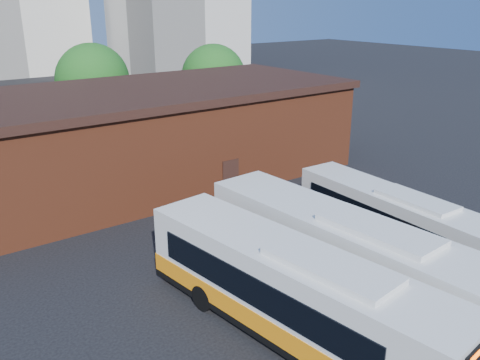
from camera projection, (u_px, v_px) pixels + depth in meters
ground at (371, 314)px, 20.32m from camera, size 220.00×220.00×0.00m
bus_midwest at (292, 296)px, 18.44m from camera, size 4.43×13.93×3.74m
bus_mideast at (341, 260)px, 20.97m from camera, size 3.80×14.17×3.82m
bus_east at (391, 221)px, 25.43m from camera, size 2.76×11.47×3.10m
transit_worker at (473, 317)px, 18.45m from camera, size 0.52×0.76×2.00m
depot_building at (143, 134)px, 34.44m from camera, size 28.60×12.60×6.40m
tree_mid at (93, 80)px, 45.59m from camera, size 6.56×6.56×8.36m
tree_east at (214, 77)px, 49.51m from camera, size 6.24×6.24×7.96m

